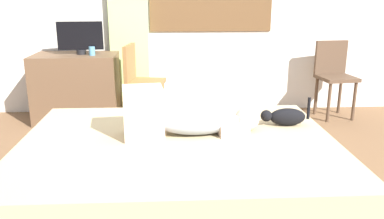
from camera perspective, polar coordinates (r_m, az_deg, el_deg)
name	(u,v)px	position (r m, az deg, el deg)	size (l,w,h in m)	color
ground_plane	(197,205)	(2.80, 0.64, -13.42)	(16.00, 16.00, 0.00)	brown
bed	(179,172)	(2.75, -1.88, -8.80)	(2.13, 1.66, 0.45)	brown
person_lying	(185,118)	(2.73, -0.95, -1.24)	(0.94, 0.36, 0.34)	#8C939E
cat	(285,117)	(3.00, 13.02, -0.99)	(0.36, 0.12, 0.21)	black
desk	(77,88)	(4.65, -15.93, 3.00)	(0.90, 0.56, 0.74)	brown
tv_monitor	(80,37)	(4.55, -15.53, 9.80)	(0.48, 0.10, 0.35)	black
cup	(92,51)	(4.46, -13.98, 8.04)	(0.06, 0.06, 0.09)	teal
chair_by_desk	(139,78)	(4.35, -7.48, 4.45)	(0.44, 0.44, 0.86)	brown
chair_spare	(334,73)	(4.88, 19.43, 4.95)	(0.42, 0.42, 0.86)	#4C3828
curtain_left	(128,11)	(4.73, -9.07, 13.66)	(0.44, 0.06, 2.38)	#ADCC75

